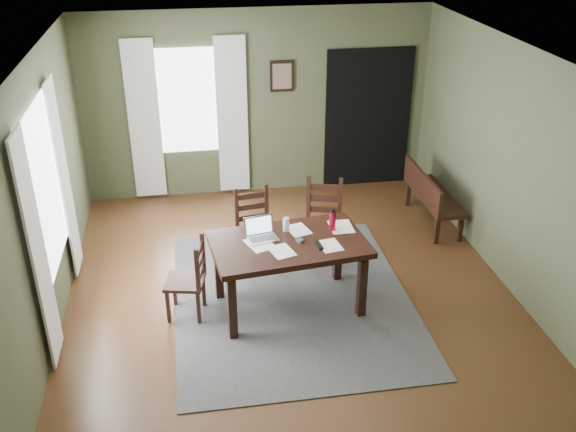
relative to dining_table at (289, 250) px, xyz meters
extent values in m
cube|color=#492C16|center=(0.06, 0.13, -0.72)|extent=(5.00, 6.00, 0.01)
cube|color=#474E32|center=(0.06, 3.13, 0.63)|extent=(5.00, 0.02, 2.70)
cube|color=#474E32|center=(0.06, -2.87, 0.63)|extent=(5.00, 0.02, 2.70)
cube|color=#474E32|center=(-2.44, 0.13, 0.63)|extent=(0.02, 6.00, 2.70)
cube|color=#474E32|center=(2.56, 0.13, 0.63)|extent=(0.02, 6.00, 2.70)
cube|color=white|center=(0.06, 0.13, 1.98)|extent=(5.00, 6.00, 0.02)
cube|color=#414141|center=(0.06, 0.13, -0.71)|extent=(2.60, 3.20, 0.01)
cube|color=black|center=(0.00, 0.00, 0.07)|extent=(1.72, 1.15, 0.06)
cube|color=black|center=(0.00, 0.00, 0.01)|extent=(1.53, 0.96, 0.05)
cube|color=black|center=(-0.65, -0.46, -0.36)|extent=(0.10, 0.10, 0.69)
cube|color=black|center=(-0.74, 0.29, -0.36)|extent=(0.10, 0.10, 0.69)
cube|color=black|center=(0.74, -0.29, -0.36)|extent=(0.10, 0.10, 0.69)
cube|color=black|center=(0.65, 0.46, -0.36)|extent=(0.10, 0.10, 0.69)
cube|color=black|center=(-1.11, 0.02, -0.30)|extent=(0.47, 0.47, 0.04)
cube|color=black|center=(-1.23, 0.21, -0.51)|extent=(0.05, 0.05, 0.39)
cube|color=black|center=(-0.92, 0.15, -0.51)|extent=(0.05, 0.05, 0.39)
cube|color=black|center=(-1.30, -0.10, -0.51)|extent=(0.05, 0.05, 0.39)
cube|color=black|center=(-0.99, -0.17, -0.51)|extent=(0.05, 0.05, 0.39)
cube|color=black|center=(-0.90, 0.15, -0.04)|extent=(0.05, 0.05, 0.49)
cube|color=black|center=(-0.97, -0.18, -0.04)|extent=(0.05, 0.05, 0.49)
cube|color=black|center=(-0.93, -0.01, -0.18)|extent=(0.09, 0.29, 0.07)
cube|color=black|center=(-0.93, -0.01, -0.04)|extent=(0.09, 0.29, 0.07)
cube|color=black|center=(-0.93, -0.01, 0.09)|extent=(0.09, 0.29, 0.07)
cube|color=black|center=(-0.25, 0.88, -0.27)|extent=(0.49, 0.49, 0.04)
cube|color=black|center=(-0.39, 0.68, -0.50)|extent=(0.05, 0.05, 0.42)
cube|color=black|center=(-0.44, 1.02, -0.50)|extent=(0.05, 0.05, 0.42)
cube|color=black|center=(-0.05, 0.73, -0.50)|extent=(0.05, 0.05, 0.42)
cube|color=black|center=(-0.10, 1.08, -0.50)|extent=(0.05, 0.05, 0.42)
cube|color=black|center=(-0.46, 1.04, 0.01)|extent=(0.05, 0.05, 0.53)
cube|color=black|center=(-0.09, 1.10, 0.01)|extent=(0.05, 0.05, 0.53)
cube|color=black|center=(-0.27, 1.07, -0.13)|extent=(0.32, 0.07, 0.07)
cube|color=black|center=(-0.27, 1.07, 0.01)|extent=(0.32, 0.07, 0.07)
cube|color=black|center=(-0.27, 1.07, 0.15)|extent=(0.32, 0.07, 0.07)
cube|color=black|center=(0.56, 0.88, -0.25)|extent=(0.56, 0.56, 0.04)
cube|color=black|center=(0.33, 0.76, -0.49)|extent=(0.05, 0.05, 0.44)
cube|color=black|center=(0.44, 1.11, -0.49)|extent=(0.05, 0.05, 0.44)
cube|color=black|center=(0.68, 0.66, -0.49)|extent=(0.05, 0.05, 0.44)
cube|color=black|center=(0.79, 1.01, -0.49)|extent=(0.05, 0.05, 0.44)
cube|color=black|center=(0.43, 1.13, 0.04)|extent=(0.06, 0.06, 0.56)
cube|color=black|center=(0.80, 1.02, 0.04)|extent=(0.06, 0.06, 0.56)
cube|color=black|center=(0.62, 1.08, -0.11)|extent=(0.33, 0.12, 0.08)
cube|color=black|center=(0.62, 1.08, 0.04)|extent=(0.33, 0.12, 0.08)
cube|color=black|center=(0.62, 1.08, 0.19)|extent=(0.33, 0.12, 0.08)
cube|color=black|center=(2.28, 1.65, -0.32)|extent=(0.43, 1.33, 0.06)
cube|color=black|center=(2.44, 1.09, -0.53)|extent=(0.06, 0.06, 0.37)
cube|color=black|center=(2.12, 1.09, -0.53)|extent=(0.06, 0.06, 0.37)
cube|color=black|center=(2.44, 2.22, -0.53)|extent=(0.06, 0.06, 0.37)
cube|color=black|center=(2.12, 2.22, -0.53)|extent=(0.06, 0.06, 0.37)
cube|color=black|center=(2.09, 1.65, -0.13)|extent=(0.05, 1.33, 0.32)
cube|color=#B7B7BC|center=(-0.27, 0.09, 0.11)|extent=(0.35, 0.28, 0.02)
cube|color=#B7B7BC|center=(-0.29, 0.20, 0.21)|extent=(0.32, 0.11, 0.21)
cube|color=silver|center=(-0.29, 0.20, 0.21)|extent=(0.28, 0.09, 0.17)
cube|color=#3F3F42|center=(-0.27, 0.08, 0.12)|extent=(0.29, 0.18, 0.00)
cube|color=#3F3F42|center=(0.12, -0.02, 0.12)|extent=(0.09, 0.11, 0.03)
cube|color=black|center=(0.30, -0.14, 0.11)|extent=(0.07, 0.18, 0.02)
cylinder|color=silver|center=(0.01, 0.24, 0.18)|extent=(0.09, 0.09, 0.15)
cylinder|color=#B40D2B|center=(0.51, 0.18, 0.21)|extent=(0.08, 0.08, 0.21)
cylinder|color=black|center=(0.51, 0.18, 0.33)|extent=(0.05, 0.05, 0.03)
cube|color=white|center=(-0.30, 0.00, 0.10)|extent=(0.34, 0.39, 0.00)
cube|color=white|center=(0.41, -0.16, 0.10)|extent=(0.25, 0.31, 0.00)
cube|color=white|center=(0.14, 0.23, 0.10)|extent=(0.29, 0.33, 0.00)
cube|color=white|center=(0.62, 0.23, 0.10)|extent=(0.25, 0.32, 0.00)
cube|color=white|center=(-0.10, -0.19, 0.10)|extent=(0.29, 0.34, 0.00)
cube|color=white|center=(-2.41, 0.33, 0.73)|extent=(0.01, 1.30, 1.70)
cube|color=white|center=(-0.94, 3.10, 0.73)|extent=(1.00, 0.01, 1.50)
cube|color=silver|center=(-2.38, -0.49, 0.48)|extent=(0.03, 0.48, 2.30)
cube|color=silver|center=(-2.38, 1.15, 0.48)|extent=(0.03, 0.48, 2.30)
cube|color=silver|center=(-1.56, 3.07, 0.48)|extent=(0.44, 0.03, 2.30)
cube|color=silver|center=(-0.32, 3.07, 0.48)|extent=(0.44, 0.03, 2.30)
cube|color=black|center=(0.41, 3.10, 1.03)|extent=(0.34, 0.03, 0.44)
cube|color=brown|center=(0.41, 3.08, 1.03)|extent=(0.27, 0.01, 0.36)
cube|color=black|center=(1.71, 3.10, 0.33)|extent=(1.30, 0.03, 2.10)
camera|label=1|loc=(-0.96, -5.79, 3.41)|focal=40.00mm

